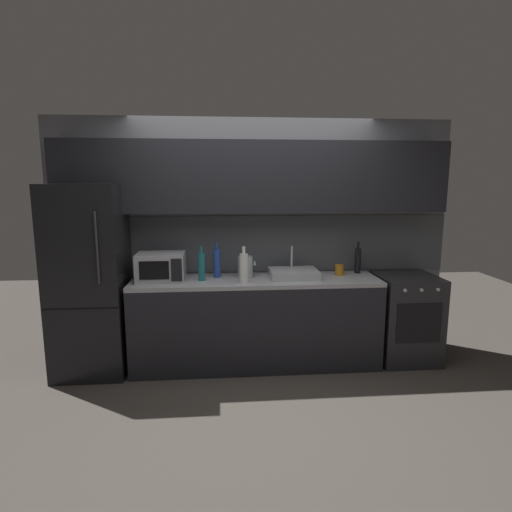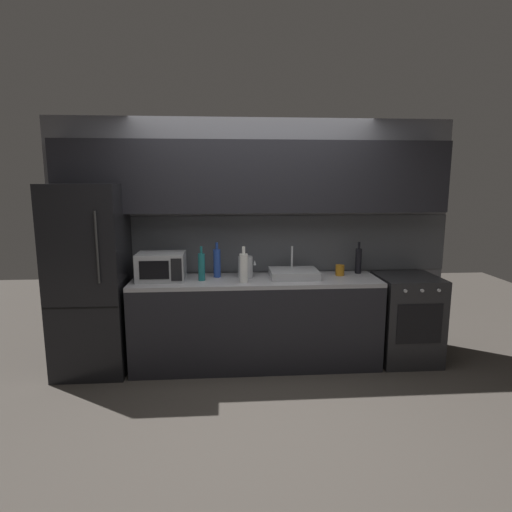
{
  "view_description": "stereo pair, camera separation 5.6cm",
  "coord_description": "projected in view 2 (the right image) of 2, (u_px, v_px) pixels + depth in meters",
  "views": [
    {
      "loc": [
        -0.35,
        -3.2,
        1.86
      ],
      "look_at": [
        0.0,
        0.9,
        1.13
      ],
      "focal_mm": 29.7,
      "sensor_mm": 36.0,
      "label": 1
    },
    {
      "loc": [
        -0.3,
        -3.2,
        1.86
      ],
      "look_at": [
        0.0,
        0.9,
        1.13
      ],
      "focal_mm": 29.7,
      "sensor_mm": 36.0,
      "label": 2
    }
  ],
  "objects": [
    {
      "name": "counter_run",
      "position": [
        256.0,
        322.0,
        4.29
      ],
      "size": [
        2.46,
        0.6,
        0.9
      ],
      "color": "black",
      "rests_on": "ground"
    },
    {
      "name": "kettle",
      "position": [
        245.0,
        267.0,
        4.26
      ],
      "size": [
        0.18,
        0.15,
        0.24
      ],
      "color": "#B7BABF",
      "rests_on": "counter_run"
    },
    {
      "name": "wine_bottle_dark",
      "position": [
        358.0,
        260.0,
        4.45
      ],
      "size": [
        0.07,
        0.07,
        0.33
      ],
      "color": "black",
      "rests_on": "counter_run"
    },
    {
      "name": "sink_basin",
      "position": [
        294.0,
        273.0,
        4.27
      ],
      "size": [
        0.48,
        0.38,
        0.3
      ],
      "color": "#ADAFB5",
      "rests_on": "counter_run"
    },
    {
      "name": "microwave",
      "position": [
        161.0,
        266.0,
        4.14
      ],
      "size": [
        0.46,
        0.35,
        0.27
      ],
      "color": "#A8AAAF",
      "rests_on": "counter_run"
    },
    {
      "name": "oven_range",
      "position": [
        406.0,
        318.0,
        4.4
      ],
      "size": [
        0.6,
        0.62,
        0.9
      ],
      "color": "#232326",
      "rests_on": "ground"
    },
    {
      "name": "wine_bottle_white",
      "position": [
        244.0,
        267.0,
        4.05
      ],
      "size": [
        0.08,
        0.08,
        0.35
      ],
      "color": "silver",
      "rests_on": "counter_run"
    },
    {
      "name": "back_wall",
      "position": [
        254.0,
        211.0,
        4.4
      ],
      "size": [
        4.2,
        0.44,
        2.5
      ],
      "color": "slate",
      "rests_on": "ground"
    },
    {
      "name": "mug_amber",
      "position": [
        340.0,
        270.0,
        4.36
      ],
      "size": [
        0.09,
        0.09,
        0.11
      ],
      "primitive_type": "cylinder",
      "color": "#B27019",
      "rests_on": "counter_run"
    },
    {
      "name": "ground_plane",
      "position": [
        264.0,
        410.0,
        3.49
      ],
      "size": [
        10.0,
        10.0,
        0.0
      ],
      "primitive_type": "plane",
      "color": "#3D3833"
    },
    {
      "name": "refrigerator",
      "position": [
        90.0,
        280.0,
        4.1
      ],
      "size": [
        0.68,
        0.69,
        1.84
      ],
      "color": "black",
      "rests_on": "ground"
    },
    {
      "name": "wine_bottle_teal",
      "position": [
        202.0,
        266.0,
        4.12
      ],
      "size": [
        0.07,
        0.07,
        0.34
      ],
      "color": "#19666B",
      "rests_on": "counter_run"
    },
    {
      "name": "wine_bottle_blue",
      "position": [
        217.0,
        263.0,
        4.27
      ],
      "size": [
        0.07,
        0.07,
        0.35
      ],
      "color": "#234299",
      "rests_on": "counter_run"
    }
  ]
}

